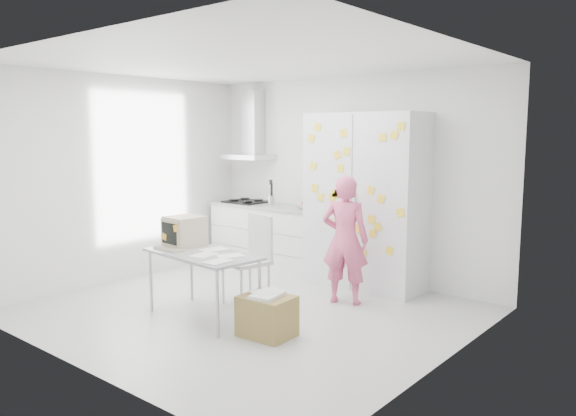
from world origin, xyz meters
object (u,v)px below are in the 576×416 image
Objects in this scene: cardboard_box at (267,315)px; desk at (191,241)px; chair at (252,254)px; person at (345,240)px.

desk is at bearing 177.66° from cardboard_box.
chair is 1.15m from cardboard_box.
person is 1.47m from cardboard_box.
cardboard_box is at bearing -27.28° from chair.
desk is at bearing 29.04° from person.
chair is at bearing 140.94° from cardboard_box.
cardboard_box is at bearing 3.28° from desk.
cardboard_box is (1.15, -0.05, -0.58)m from desk.
chair is at bearing 19.45° from person.
person is at bearing 90.79° from cardboard_box.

